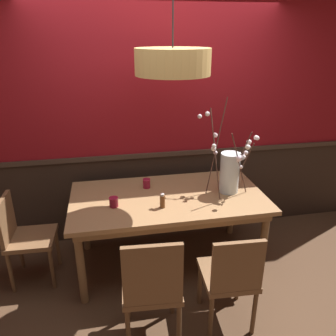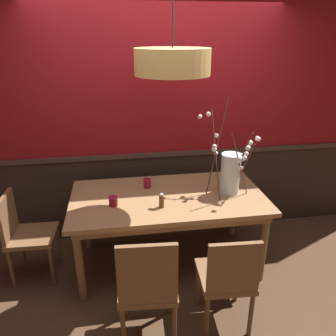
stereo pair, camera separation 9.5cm
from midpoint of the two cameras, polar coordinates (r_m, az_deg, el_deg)
name	(u,v)px [view 1 (the left image)]	position (r m, az deg, el deg)	size (l,w,h in m)	color
ground_plane	(168,261)	(3.61, -0.78, -15.74)	(24.00, 24.00, 0.00)	#4C3321
back_wall	(156,115)	(3.60, -2.82, 9.07)	(5.79, 0.14, 2.83)	#2D2119
dining_table	(168,203)	(3.24, -0.85, -6.06)	(1.85, 0.98, 0.77)	#997047
chair_head_west_end	(23,235)	(3.42, -24.35, -10.39)	(0.44, 0.42, 0.87)	brown
chair_near_side_right	(231,275)	(2.71, 9.67, -17.71)	(0.43, 0.45, 0.89)	brown
chair_far_side_left	(135,182)	(4.10, -6.42, -2.45)	(0.43, 0.43, 0.92)	brown
chair_near_side_left	(152,286)	(2.54, -3.91, -19.52)	(0.46, 0.44, 0.96)	brown
vase_with_blossoms	(230,172)	(3.25, 9.73, -0.66)	(0.62, 0.43, 0.90)	silver
candle_holder_nearer_center	(147,183)	(3.34, -4.51, -2.64)	(0.08, 0.08, 0.10)	maroon
candle_holder_nearer_edge	(114,202)	(3.03, -10.18, -5.76)	(0.08, 0.08, 0.09)	maroon
condiment_bottle	(162,201)	(2.96, -1.88, -5.69)	(0.05, 0.05, 0.13)	brown
pendant_lamp	(173,62)	(2.80, -0.20, 17.76)	(0.62, 0.62, 0.93)	tan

